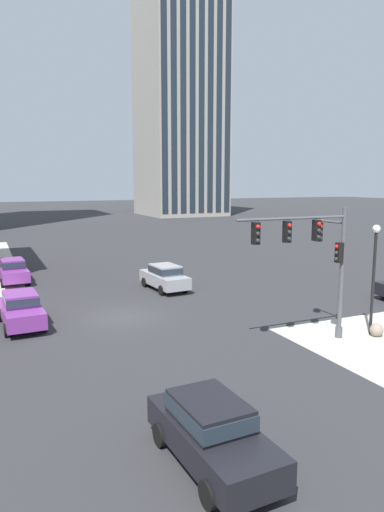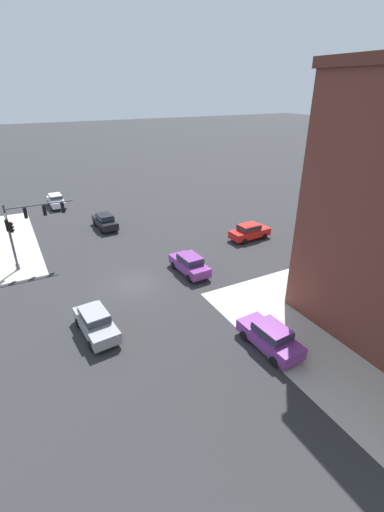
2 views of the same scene
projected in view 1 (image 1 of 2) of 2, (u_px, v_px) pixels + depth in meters
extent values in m
plane|color=#2D2D30|center=(121.00, 317.00, 24.62)|extent=(320.00, 320.00, 0.00)
cylinder|color=#4C4C51|center=(339.00, 332.00, 21.32)|extent=(0.32, 0.32, 0.50)
cylinder|color=#4C4C51|center=(342.00, 274.00, 20.89)|extent=(0.20, 0.20, 5.97)
cylinder|color=#4C4C51|center=(293.00, 218.00, 19.38)|extent=(5.48, 0.12, 0.12)
cylinder|color=#4C4C51|center=(330.00, 222.00, 21.35)|extent=(0.11, 1.80, 0.11)
cube|color=black|center=(316.00, 230.00, 19.96)|extent=(0.28, 0.28, 0.90)
sphere|color=red|center=(319.00, 224.00, 19.77)|extent=(0.18, 0.18, 0.18)
sphere|color=#282828|center=(319.00, 231.00, 19.82)|extent=(0.18, 0.18, 0.18)
sphere|color=#282828|center=(319.00, 237.00, 19.86)|extent=(0.18, 0.18, 0.18)
cube|color=black|center=(287.00, 232.00, 19.35)|extent=(0.28, 0.28, 0.90)
sphere|color=red|center=(290.00, 225.00, 19.16)|extent=(0.18, 0.18, 0.18)
sphere|color=#282828|center=(289.00, 232.00, 19.20)|extent=(0.18, 0.18, 0.18)
sphere|color=#282828|center=(289.00, 239.00, 19.25)|extent=(0.18, 0.18, 0.18)
cube|color=black|center=(256.00, 233.00, 18.73)|extent=(0.28, 0.28, 0.90)
sphere|color=red|center=(258.00, 227.00, 18.54)|extent=(0.18, 0.18, 0.18)
sphere|color=#282828|center=(258.00, 234.00, 18.59)|extent=(0.18, 0.18, 0.18)
sphere|color=#282828|center=(258.00, 241.00, 18.63)|extent=(0.18, 0.18, 0.18)
cube|color=black|center=(339.00, 253.00, 20.66)|extent=(0.28, 0.28, 0.90)
sphere|color=red|center=(337.00, 246.00, 20.55)|extent=(0.18, 0.18, 0.18)
sphere|color=#282828|center=(336.00, 253.00, 20.60)|extent=(0.18, 0.18, 0.18)
sphere|color=#282828|center=(336.00, 259.00, 20.64)|extent=(0.18, 0.18, 0.18)
cube|color=black|center=(319.00, 232.00, 22.16)|extent=(0.28, 0.28, 0.90)
sphere|color=red|center=(321.00, 226.00, 21.97)|extent=(0.18, 0.18, 0.18)
sphere|color=#282828|center=(321.00, 232.00, 22.01)|extent=(0.18, 0.18, 0.18)
sphere|color=#282828|center=(321.00, 238.00, 22.06)|extent=(0.18, 0.18, 0.18)
sphere|color=gray|center=(376.00, 330.00, 21.46)|extent=(0.61, 0.61, 0.61)
cylinder|color=black|center=(373.00, 284.00, 21.54)|extent=(0.14, 0.14, 4.78)
sphere|color=white|center=(376.00, 229.00, 21.14)|extent=(0.36, 0.36, 0.36)
cube|color=black|center=(212.00, 439.00, 11.63)|extent=(1.95, 4.47, 0.76)
cube|color=black|center=(209.00, 411.00, 11.66)|extent=(1.59, 2.17, 0.60)
cube|color=#232D38|center=(209.00, 411.00, 11.66)|extent=(1.62, 2.26, 0.40)
cylinder|color=black|center=(272.00, 473.00, 10.86)|extent=(0.25, 0.65, 0.64)
cylinder|color=black|center=(209.00, 495.00, 10.12)|extent=(0.25, 0.65, 0.64)
cylinder|color=black|center=(214.00, 421.00, 13.27)|extent=(0.25, 0.65, 0.64)
cylinder|color=black|center=(160.00, 435.00, 12.53)|extent=(0.25, 0.65, 0.64)
cube|color=#7A3389|center=(13.00, 273.00, 32.92)|extent=(1.99, 4.49, 0.76)
cube|color=#7A3389|center=(12.00, 263.00, 32.95)|extent=(1.60, 2.19, 0.60)
cube|color=#232D38|center=(12.00, 263.00, 32.95)|extent=(1.64, 2.28, 0.40)
cylinder|color=black|center=(29.00, 281.00, 32.16)|extent=(0.25, 0.65, 0.64)
cylinder|color=black|center=(3.00, 283.00, 31.41)|extent=(0.25, 0.65, 0.64)
cylinder|color=black|center=(23.00, 274.00, 34.56)|extent=(0.25, 0.65, 0.64)
cube|color=#99999E|center=(164.00, 279.00, 30.80)|extent=(2.11, 4.53, 0.76)
cube|color=#99999E|center=(165.00, 270.00, 30.56)|extent=(1.66, 2.23, 0.60)
cube|color=#232D38|center=(165.00, 270.00, 30.56)|extent=(1.70, 2.32, 0.40)
cylinder|color=black|center=(145.00, 282.00, 31.64)|extent=(0.27, 0.66, 0.64)
cylinder|color=black|center=(167.00, 280.00, 32.44)|extent=(0.27, 0.66, 0.64)
cylinder|color=black|center=(162.00, 290.00, 29.28)|extent=(0.27, 0.66, 0.64)
cylinder|color=black|center=(185.00, 287.00, 30.08)|extent=(0.27, 0.66, 0.64)
cube|color=#7A3389|center=(22.00, 313.00, 22.90)|extent=(1.97, 4.48, 0.76)
cube|color=#7A3389|center=(20.00, 299.00, 22.93)|extent=(1.59, 2.18, 0.60)
cube|color=#232D38|center=(20.00, 299.00, 22.93)|extent=(1.63, 2.27, 0.40)
cylinder|color=black|center=(44.00, 325.00, 22.13)|extent=(0.25, 0.65, 0.64)
cylinder|color=black|center=(7.00, 330.00, 21.38)|extent=(0.25, 0.65, 0.64)
cylinder|color=black|center=(35.00, 311.00, 24.53)|extent=(0.25, 0.65, 0.64)
cylinder|color=black|center=(1.00, 315.00, 23.79)|extent=(0.25, 0.65, 0.64)
cube|color=#9E998E|center=(180.00, 105.00, 99.25)|extent=(15.73, 17.62, 46.65)
cube|color=#1E2833|center=(164.00, 96.00, 88.48)|extent=(1.20, 0.10, 44.78)
cube|color=#1E2833|center=(174.00, 97.00, 89.28)|extent=(1.20, 0.10, 44.78)
cube|color=#1E2833|center=(183.00, 98.00, 90.07)|extent=(1.20, 0.10, 44.78)
cube|color=#1E2833|center=(193.00, 98.00, 90.87)|extent=(1.20, 0.10, 44.78)
cube|color=#1E2833|center=(202.00, 99.00, 91.67)|extent=(1.20, 0.10, 44.78)
cube|color=#1E2833|center=(211.00, 100.00, 92.46)|extent=(1.20, 0.10, 44.78)
cube|color=#1E2833|center=(219.00, 100.00, 93.26)|extent=(1.20, 0.10, 44.78)
cube|color=#1E2833|center=(228.00, 101.00, 94.05)|extent=(1.20, 0.10, 44.78)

